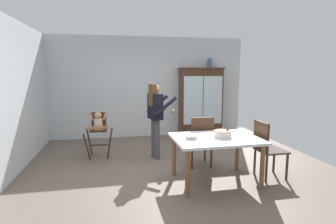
{
  "coord_description": "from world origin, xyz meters",
  "views": [
    {
      "loc": [
        -0.93,
        -4.65,
        1.78
      ],
      "look_at": [
        0.16,
        0.7,
        0.95
      ],
      "focal_mm": 28.66,
      "sensor_mm": 36.0,
      "label": 1
    }
  ],
  "objects_px": {
    "dining_chair_far_side": "(201,138)",
    "dining_chair_right_end": "(266,145)",
    "high_chair_with_toddler": "(98,126)",
    "ceramic_vase": "(210,63)",
    "adult_person": "(156,112)",
    "dining_table": "(216,143)",
    "serving_bowl": "(191,137)",
    "birthday_cake": "(223,134)",
    "china_cabinet": "(201,102)"
  },
  "relations": [
    {
      "from": "dining_table",
      "to": "serving_bowl",
      "type": "relative_size",
      "value": 7.59
    },
    {
      "from": "dining_table",
      "to": "serving_bowl",
      "type": "distance_m",
      "value": 0.42
    },
    {
      "from": "china_cabinet",
      "to": "dining_chair_far_side",
      "type": "distance_m",
      "value": 2.55
    },
    {
      "from": "high_chair_with_toddler",
      "to": "dining_table",
      "type": "height_order",
      "value": "high_chair_with_toddler"
    },
    {
      "from": "adult_person",
      "to": "dining_chair_far_side",
      "type": "height_order",
      "value": "adult_person"
    },
    {
      "from": "ceramic_vase",
      "to": "birthday_cake",
      "type": "distance_m",
      "value": 3.46
    },
    {
      "from": "ceramic_vase",
      "to": "serving_bowl",
      "type": "distance_m",
      "value": 3.63
    },
    {
      "from": "high_chair_with_toddler",
      "to": "adult_person",
      "type": "bearing_deg",
      "value": -13.66
    },
    {
      "from": "dining_chair_right_end",
      "to": "dining_table",
      "type": "bearing_deg",
      "value": 91.2
    },
    {
      "from": "ceramic_vase",
      "to": "dining_table",
      "type": "height_order",
      "value": "ceramic_vase"
    },
    {
      "from": "high_chair_with_toddler",
      "to": "dining_chair_right_end",
      "type": "relative_size",
      "value": 0.99
    },
    {
      "from": "dining_chair_right_end",
      "to": "china_cabinet",
      "type": "bearing_deg",
      "value": 2.65
    },
    {
      "from": "high_chair_with_toddler",
      "to": "dining_table",
      "type": "relative_size",
      "value": 0.69
    },
    {
      "from": "dining_table",
      "to": "serving_bowl",
      "type": "xyz_separation_m",
      "value": [
        -0.41,
        0.0,
        0.12
      ]
    },
    {
      "from": "birthday_cake",
      "to": "dining_chair_far_side",
      "type": "relative_size",
      "value": 0.29
    },
    {
      "from": "china_cabinet",
      "to": "serving_bowl",
      "type": "relative_size",
      "value": 10.44
    },
    {
      "from": "china_cabinet",
      "to": "serving_bowl",
      "type": "bearing_deg",
      "value": -110.72
    },
    {
      "from": "serving_bowl",
      "to": "dining_chair_right_end",
      "type": "distance_m",
      "value": 1.32
    },
    {
      "from": "ceramic_vase",
      "to": "serving_bowl",
      "type": "xyz_separation_m",
      "value": [
        -1.41,
        -3.11,
        -1.23
      ]
    },
    {
      "from": "high_chair_with_toddler",
      "to": "dining_chair_right_end",
      "type": "xyz_separation_m",
      "value": [
        2.8,
        -1.71,
        -0.1
      ]
    },
    {
      "from": "ceramic_vase",
      "to": "adult_person",
      "type": "bearing_deg",
      "value": -135.83
    },
    {
      "from": "birthday_cake",
      "to": "serving_bowl",
      "type": "bearing_deg",
      "value": 179.45
    },
    {
      "from": "dining_table",
      "to": "dining_chair_far_side",
      "type": "bearing_deg",
      "value": 90.92
    },
    {
      "from": "dining_chair_far_side",
      "to": "dining_chair_right_end",
      "type": "height_order",
      "value": "same"
    },
    {
      "from": "ceramic_vase",
      "to": "dining_table",
      "type": "distance_m",
      "value": 3.54
    },
    {
      "from": "birthday_cake",
      "to": "ceramic_vase",
      "type": "bearing_deg",
      "value": 73.98
    },
    {
      "from": "china_cabinet",
      "to": "adult_person",
      "type": "distance_m",
      "value": 2.28
    },
    {
      "from": "china_cabinet",
      "to": "dining_chair_far_side",
      "type": "xyz_separation_m",
      "value": [
        -0.78,
        -2.39,
        -0.39
      ]
    },
    {
      "from": "birthday_cake",
      "to": "dining_chair_right_end",
      "type": "xyz_separation_m",
      "value": [
        0.78,
        0.02,
        -0.24
      ]
    },
    {
      "from": "high_chair_with_toddler",
      "to": "dining_chair_right_end",
      "type": "height_order",
      "value": "dining_chair_right_end"
    },
    {
      "from": "dining_chair_far_side",
      "to": "birthday_cake",
      "type": "bearing_deg",
      "value": 100.28
    },
    {
      "from": "birthday_cake",
      "to": "dining_table",
      "type": "bearing_deg",
      "value": 178.88
    },
    {
      "from": "ceramic_vase",
      "to": "adult_person",
      "type": "relative_size",
      "value": 0.18
    },
    {
      "from": "birthday_cake",
      "to": "serving_bowl",
      "type": "height_order",
      "value": "birthday_cake"
    },
    {
      "from": "dining_table",
      "to": "birthday_cake",
      "type": "distance_m",
      "value": 0.19
    },
    {
      "from": "birthday_cake",
      "to": "dining_chair_far_side",
      "type": "distance_m",
      "value": 0.77
    },
    {
      "from": "china_cabinet",
      "to": "dining_table",
      "type": "distance_m",
      "value": 3.22
    },
    {
      "from": "high_chair_with_toddler",
      "to": "dining_chair_right_end",
      "type": "bearing_deg",
      "value": -29.71
    },
    {
      "from": "adult_person",
      "to": "ceramic_vase",
      "type": "bearing_deg",
      "value": -61.08
    },
    {
      "from": "birthday_cake",
      "to": "dining_chair_right_end",
      "type": "bearing_deg",
      "value": 1.17
    },
    {
      "from": "high_chair_with_toddler",
      "to": "adult_person",
      "type": "height_order",
      "value": "adult_person"
    },
    {
      "from": "ceramic_vase",
      "to": "serving_bowl",
      "type": "bearing_deg",
      "value": -114.45
    },
    {
      "from": "ceramic_vase",
      "to": "birthday_cake",
      "type": "relative_size",
      "value": 0.96
    },
    {
      "from": "adult_person",
      "to": "dining_chair_right_end",
      "type": "xyz_separation_m",
      "value": [
        1.65,
        -1.39,
        -0.41
      ]
    },
    {
      "from": "high_chair_with_toddler",
      "to": "ceramic_vase",
      "type": "bearing_deg",
      "value": 27.2
    },
    {
      "from": "birthday_cake",
      "to": "adult_person",
      "type": "bearing_deg",
      "value": 121.57
    },
    {
      "from": "adult_person",
      "to": "dining_table",
      "type": "distance_m",
      "value": 1.63
    },
    {
      "from": "ceramic_vase",
      "to": "dining_table",
      "type": "relative_size",
      "value": 0.2
    },
    {
      "from": "dining_chair_far_side",
      "to": "dining_chair_right_end",
      "type": "distance_m",
      "value": 1.15
    },
    {
      "from": "serving_bowl",
      "to": "dining_table",
      "type": "bearing_deg",
      "value": -0.39
    }
  ]
}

